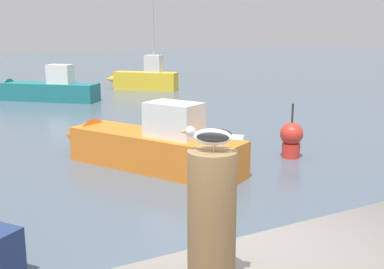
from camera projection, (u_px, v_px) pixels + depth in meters
The scene contains 6 objects.
mooring_post at pixel (212, 223), 2.94m from camera, with size 0.30×0.30×0.91m, color brown.
seagull at pixel (211, 136), 2.82m from camera, with size 0.33×0.29×0.14m.
boat_yellow at pixel (143, 78), 24.34m from camera, with size 3.23×3.16×4.74m.
boat_orange at pixel (142, 145), 10.98m from camera, with size 3.25×4.91×1.60m.
boat_teal at pixel (41, 90), 20.85m from camera, with size 4.42×4.10×1.63m.
channel_buoy at pixel (291, 138), 11.72m from camera, with size 0.56×0.56×1.33m.
Camera 1 is at (-1.76, -2.93, 3.12)m, focal length 45.25 mm.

